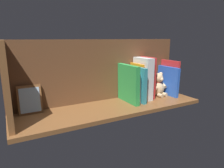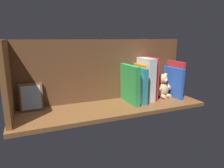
{
  "view_description": "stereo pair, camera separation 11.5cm",
  "coord_description": "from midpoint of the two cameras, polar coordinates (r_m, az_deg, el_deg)",
  "views": [
    {
      "loc": [
        53.16,
        98.49,
        39.1
      ],
      "look_at": [
        0.0,
        0.0,
        13.29
      ],
      "focal_mm": 32.07,
      "sensor_mm": 36.0,
      "label": 1
    },
    {
      "loc": [
        42.8,
        103.42,
        39.1
      ],
      "look_at": [
        0.0,
        0.0,
        13.29
      ],
      "focal_mm": 32.07,
      "sensor_mm": 36.0,
      "label": 2
    }
  ],
  "objects": [
    {
      "name": "picture_frame_leaning",
      "position": [
        1.15,
        -25.08,
        -4.15
      ],
      "size": [
        12.03,
        4.55,
        15.31
      ],
      "color": "brown",
      "rests_on": "ground_plane"
    },
    {
      "name": "book_4",
      "position": [
        1.26,
        4.29,
        0.05
      ],
      "size": [
        2.24,
        19.85,
        21.76
      ],
      "primitive_type": "cube",
      "color": "teal",
      "rests_on": "ground_plane"
    },
    {
      "name": "book_5",
      "position": [
        1.26,
        2.92,
        -0.84
      ],
      "size": [
        2.62,
        17.78,
        18.01
      ],
      "primitive_type": "cube",
      "rotation": [
        0.0,
        0.04,
        0.0
      ],
      "color": "silver",
      "rests_on": "ground_plane"
    },
    {
      "name": "book_3",
      "position": [
        1.3,
        4.54,
        0.74
      ],
      "size": [
        1.37,
        13.75,
        23.17
      ],
      "primitive_type": "cube",
      "color": "orange",
      "rests_on": "ground_plane"
    },
    {
      "name": "book_1",
      "position": [
        1.43,
        13.45,
        0.85
      ],
      "size": [
        2.41,
        19.39,
        19.92
      ],
      "primitive_type": "cube",
      "rotation": [
        0.0,
        -0.02,
        0.0
      ],
      "color": "blue",
      "rests_on": "ground_plane"
    },
    {
      "name": "shelf_back_panel",
      "position": [
        1.26,
        -5.6,
        3.82
      ],
      "size": [
        111.07,
        1.5,
        38.35
      ],
      "primitive_type": "cube",
      "color": "brown",
      "rests_on": "ground_plane"
    },
    {
      "name": "book_6",
      "position": [
        1.23,
        1.99,
        0.06
      ],
      "size": [
        3.33,
        20.58,
        23.36
      ],
      "primitive_type": "cube",
      "rotation": [
        0.0,
        0.02,
        0.0
      ],
      "color": "green",
      "rests_on": "ground_plane"
    },
    {
      "name": "book_2",
      "position": [
        1.34,
        7.69,
        1.87
      ],
      "size": [
        2.52,
        14.19,
        26.96
      ],
      "primitive_type": "cube",
      "color": "red",
      "rests_on": "ground_plane"
    },
    {
      "name": "teddy_bear",
      "position": [
        1.4,
        10.77,
        -0.44
      ],
      "size": [
        12.99,
        11.16,
        16.14
      ],
      "rotation": [
        0.0,
        0.0,
        0.13
      ],
      "color": "#D1B284",
      "rests_on": "ground_plane"
    },
    {
      "name": "book_0",
      "position": [
        1.45,
        13.95,
        1.84
      ],
      "size": [
        1.94,
        16.71,
        23.95
      ],
      "primitive_type": "cube",
      "rotation": [
        0.0,
        0.0,
        0.0
      ],
      "color": "red",
      "rests_on": "ground_plane"
    },
    {
      "name": "shelf_side_divider",
      "position": [
        1.03,
        -30.85,
        -0.03
      ],
      "size": [
        2.4,
        25.97,
        38.35
      ],
      "primitive_type": "cube",
      "color": "brown",
      "rests_on": "ground_plane"
    },
    {
      "name": "ground_plane",
      "position": [
        1.19,
        -2.78,
        -6.81
      ],
      "size": [
        111.07,
        31.97,
        2.2
      ],
      "primitive_type": "cube",
      "color": "brown"
    },
    {
      "name": "dictionary_thick_white",
      "position": [
        1.31,
        6.33,
        1.59
      ],
      "size": [
        5.08,
        16.1,
        26.83
      ],
      "primitive_type": "cube",
      "color": "silver",
      "rests_on": "ground_plane"
    }
  ]
}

